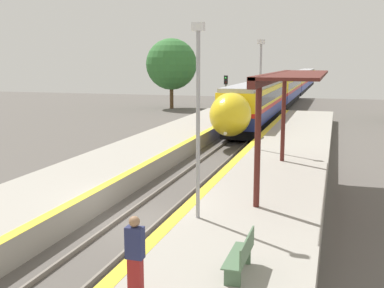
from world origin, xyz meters
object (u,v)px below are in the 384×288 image
at_px(platform_bench, 242,255).
at_px(railway_signal, 226,98).
at_px(person_waiting, 135,255).
at_px(train, 292,84).
at_px(lamppost_near, 198,110).
at_px(lamppost_mid, 260,88).

bearing_deg(platform_bench, railway_signal, 103.56).
xyz_separation_m(person_waiting, railway_signal, (-4.73, 28.95, 0.95)).
distance_m(train, railway_signal, 35.15).
bearing_deg(railway_signal, platform_bench, -76.44).
xyz_separation_m(platform_bench, lamppost_near, (-2.04, 3.54, 2.83)).
xyz_separation_m(platform_bench, railway_signal, (-6.59, 27.32, 1.36)).
relative_size(train, platform_bench, 55.14).
bearing_deg(lamppost_mid, person_waiting, -89.40).
bearing_deg(train, platform_bench, -85.77).
height_order(person_waiting, lamppost_mid, lamppost_mid).
relative_size(railway_signal, lamppost_near, 0.77).
bearing_deg(train, lamppost_mid, -86.87).
distance_m(person_waiting, lamppost_mid, 17.17).
distance_m(lamppost_near, lamppost_mid, 11.84).
height_order(platform_bench, person_waiting, person_waiting).
relative_size(train, lamppost_mid, 15.24).
xyz_separation_m(platform_bench, person_waiting, (-1.86, -1.62, 0.41)).
bearing_deg(platform_bench, person_waiting, -138.90).
distance_m(train, person_waiting, 64.09).
relative_size(railway_signal, lamppost_mid, 0.77).
xyz_separation_m(train, lamppost_mid, (2.57, -47.03, 2.03)).
bearing_deg(platform_bench, lamppost_mid, 97.56).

